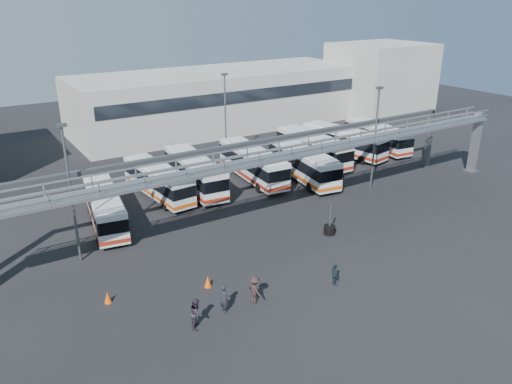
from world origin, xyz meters
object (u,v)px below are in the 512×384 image
bus_8 (344,141)px  bus_9 (377,136)px  light_pole_mid (375,134)px  bus_6 (303,162)px  tire_stack (330,229)px  bus_3 (158,180)px  pedestrian_b (197,313)px  bus_7 (313,147)px  light_pole_back (225,114)px  cone_right (208,281)px  light_pole_left (70,187)px  bus_4 (195,172)px  bus_2 (105,207)px  cone_left (108,297)px  bus_5 (253,163)px  pedestrian_a (224,298)px  pedestrian_c (255,290)px  pedestrian_d (335,275)px

bus_8 → bus_9: bearing=-13.9°
light_pole_mid → bus_6: bearing=122.1°
tire_stack → bus_9: bearing=36.7°
bus_3 → pedestrian_b: 20.98m
bus_7 → bus_6: bearing=-137.9°
light_pole_mid → bus_9: bearing=42.8°
bus_6 → bus_9: bearing=22.7°
light_pole_back → bus_9: (18.66, -5.12, -3.97)m
pedestrian_b → cone_right: pedestrian_b is taller
light_pole_left → bus_4: (13.39, 8.49, -3.86)m
bus_9 → pedestrian_b: bus_9 is taller
bus_4 → bus_9: bus_4 is taller
bus_4 → bus_8: size_ratio=1.00×
bus_7 → pedestrian_b: 32.10m
bus_2 → bus_7: bus_7 is taller
bus_9 → cone_left: bus_9 is taller
bus_5 → tire_stack: (-1.52, -14.17, -1.42)m
bus_7 → bus_9: (10.21, 0.04, -0.11)m
tire_stack → pedestrian_b: bearing=-160.1°
pedestrian_a → bus_2: bearing=2.0°
bus_3 → bus_7: bus_7 is taller
bus_3 → bus_4: (3.83, -0.03, 0.14)m
bus_9 → pedestrian_c: 36.82m
light_pole_mid → bus_2: bearing=166.4°
light_pole_mid → cone_right: (-21.76, -7.11, -5.33)m
bus_6 → cone_right: (-17.93, -13.21, -1.47)m
bus_2 → pedestrian_d: bus_2 is taller
pedestrian_b → tire_stack: bearing=-36.2°
bus_4 → bus_7: bearing=6.3°
light_pole_left → cone_right: 11.54m
bus_6 → cone_right: 22.32m
bus_4 → tire_stack: 15.68m
bus_3 → cone_left: bearing=-127.4°
light_pole_mid → tire_stack: (-9.84, -5.38, -5.28)m
light_pole_left → bus_9: size_ratio=0.96×
light_pole_left → cone_left: (0.08, -6.38, -5.35)m
light_pole_back → bus_7: 10.63m
bus_7 → bus_9: size_ratio=1.04×
bus_8 → pedestrian_c: bearing=-152.8°
bus_2 → bus_4: bus_4 is taller
pedestrian_b → cone_left: (-3.66, 5.24, -0.57)m
bus_5 → bus_6: bearing=-26.2°
bus_2 → bus_9: (35.26, 3.92, 0.06)m
bus_3 → pedestrian_d: 21.34m
bus_5 → bus_6: bus_5 is taller
light_pole_mid → pedestrian_c: 23.11m
bus_3 → bus_4: 3.83m
bus_4 → cone_left: bearing=-126.9°
light_pole_left → pedestrian_c: (7.89, -11.33, -4.79)m
bus_6 → bus_7: size_ratio=1.02×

